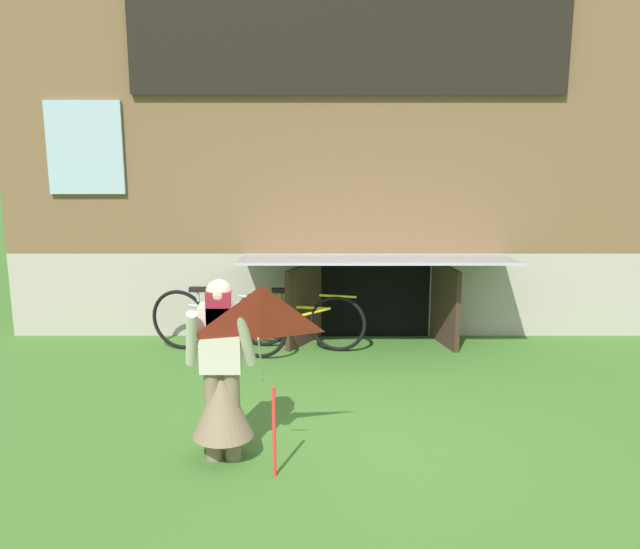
% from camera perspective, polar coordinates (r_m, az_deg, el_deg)
% --- Properties ---
extents(ground_plane, '(60.00, 60.00, 0.00)m').
position_cam_1_polar(ground_plane, '(7.28, 2.67, -11.91)').
color(ground_plane, '#3D6B28').
extents(log_house, '(8.35, 5.72, 5.37)m').
position_cam_1_polar(log_house, '(11.85, 1.63, 11.67)').
color(log_house, '#ADA393').
rests_on(log_house, ground_plane).
extents(person, '(0.61, 0.52, 1.58)m').
position_cam_1_polar(person, '(6.77, -7.03, -7.91)').
color(person, '#7F6B51').
rests_on(person, ground_plane).
extents(kite, '(0.86, 0.76, 1.60)m').
position_cam_1_polar(kite, '(6.08, -4.10, -4.17)').
color(kite, red).
rests_on(kite, ground_plane).
extents(bicycle_yellow, '(1.58, 0.36, 0.73)m').
position_cam_1_polar(bicycle_yellow, '(9.49, -1.50, -3.26)').
color(bicycle_yellow, black).
rests_on(bicycle_yellow, ground_plane).
extents(bicycle_silver, '(1.65, 0.57, 0.78)m').
position_cam_1_polar(bicycle_silver, '(9.40, -7.31, -3.41)').
color(bicycle_silver, black).
rests_on(bicycle_silver, ground_plane).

